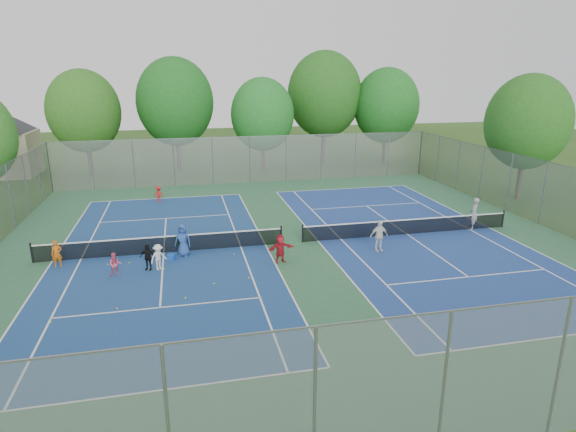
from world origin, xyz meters
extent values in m
plane|color=#2A4D18|center=(0.00, 0.00, 0.00)|extent=(120.00, 120.00, 0.00)
cube|color=#2C5E3C|center=(0.00, 0.00, 0.01)|extent=(32.00, 32.00, 0.01)
cube|color=navy|center=(-7.00, 0.00, 0.02)|extent=(10.97, 23.77, 0.01)
cube|color=navy|center=(7.00, 0.00, 0.02)|extent=(10.97, 23.77, 0.01)
cube|color=black|center=(-7.00, 0.00, 0.46)|extent=(12.87, 0.10, 0.91)
cube|color=black|center=(7.00, 0.00, 0.46)|extent=(12.87, 0.10, 0.91)
cube|color=gray|center=(0.00, 16.00, 2.00)|extent=(32.00, 0.10, 4.00)
cube|color=gray|center=(0.00, -16.00, 2.00)|extent=(32.00, 0.10, 4.00)
cube|color=gray|center=(16.00, 0.00, 2.00)|extent=(0.10, 32.00, 4.00)
cube|color=#B7A88C|center=(-22.00, 24.00, 2.00)|extent=(6.00, 5.00, 4.00)
cylinder|color=#443326|center=(-14.00, 22.00, 1.75)|extent=(0.36, 0.36, 3.50)
ellipsoid|color=#295C1A|center=(-14.00, 22.00, 5.90)|extent=(6.40, 6.40, 7.36)
cylinder|color=#443326|center=(-6.00, 23.00, 1.93)|extent=(0.36, 0.36, 3.85)
ellipsoid|color=#19581A|center=(-6.00, 23.00, 6.55)|extent=(7.20, 7.20, 8.28)
cylinder|color=#443326|center=(2.00, 21.00, 1.57)|extent=(0.36, 0.36, 3.15)
ellipsoid|color=#1D6721|center=(2.00, 21.00, 5.40)|extent=(6.00, 6.00, 6.90)
cylinder|color=#443326|center=(9.00, 24.00, 2.10)|extent=(0.36, 0.36, 4.20)
ellipsoid|color=#205518|center=(9.00, 24.00, 7.05)|extent=(7.60, 7.60, 8.74)
cylinder|color=#443326|center=(15.00, 22.00, 1.75)|extent=(0.36, 0.36, 3.50)
ellipsoid|color=#1B5E1D|center=(15.00, 22.00, 5.97)|extent=(6.60, 6.60, 7.59)
cylinder|color=#443326|center=(19.00, 6.00, 1.75)|extent=(0.36, 0.36, 3.50)
ellipsoid|color=#215619|center=(19.00, 6.00, 5.75)|extent=(6.00, 6.00, 6.90)
cube|color=#164BAB|center=(-6.58, -1.10, 0.15)|extent=(0.46, 0.46, 0.30)
cube|color=#268E3C|center=(-6.24, 1.08, 0.27)|extent=(0.36, 0.36, 0.55)
imported|color=#C45F12|center=(-12.01, -0.83, 0.68)|extent=(0.53, 0.39, 1.36)
imported|color=#D65375|center=(-9.11, -2.63, 0.58)|extent=(0.61, 0.51, 1.16)
imported|color=silver|center=(-7.15, -2.28, 0.65)|extent=(0.96, 0.87, 1.30)
imported|color=black|center=(-7.66, -2.19, 0.65)|extent=(0.82, 0.57, 1.30)
imported|color=#274890|center=(-5.96, -0.64, 0.86)|extent=(0.98, 0.80, 1.72)
imported|color=red|center=(-1.21, -2.66, 0.73)|extent=(1.42, 0.71, 1.47)
imported|color=#B21919|center=(-7.55, 10.86, 0.60)|extent=(0.86, 0.62, 1.20)
imported|color=gray|center=(11.40, 0.11, 0.97)|extent=(0.84, 0.82, 1.95)
imported|color=silver|center=(4.23, -2.24, 0.86)|extent=(1.03, 0.48, 1.72)
sphere|color=#C9E635|center=(-7.64, -2.28, 0.03)|extent=(0.07, 0.07, 0.07)
sphere|color=#B8DE33|center=(-6.92, -2.36, 0.03)|extent=(0.07, 0.07, 0.07)
sphere|color=yellow|center=(-3.07, -4.31, 0.03)|extent=(0.07, 0.07, 0.07)
sphere|color=#D0D932|center=(-9.67, -1.18, 0.03)|extent=(0.07, 0.07, 0.07)
sphere|color=#C6D331|center=(-7.15, -1.70, 0.03)|extent=(0.07, 0.07, 0.07)
sphere|color=#A6C32D|center=(-3.39, -1.14, 0.03)|extent=(0.07, 0.07, 0.07)
sphere|color=#D1E635|center=(-4.67, -4.60, 0.03)|extent=(0.07, 0.07, 0.07)
sphere|color=#DCEC37|center=(-8.69, -6.16, 0.03)|extent=(0.07, 0.07, 0.07)
sphere|color=#B3C72E|center=(-8.64, -1.20, 0.03)|extent=(0.07, 0.07, 0.07)
sphere|color=#E3EE37|center=(-5.97, -5.80, 0.03)|extent=(0.07, 0.07, 0.07)
sphere|color=#D2E134|center=(-11.04, -6.78, 0.03)|extent=(0.07, 0.07, 0.07)
camera|label=1|loc=(-5.78, -24.77, 9.18)|focal=30.00mm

